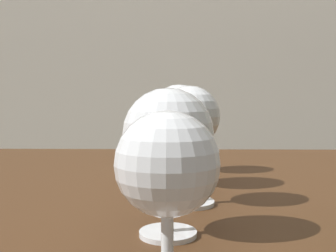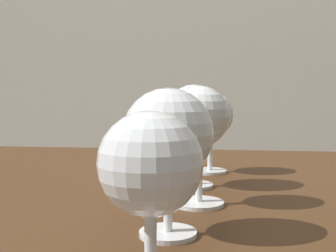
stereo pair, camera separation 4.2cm
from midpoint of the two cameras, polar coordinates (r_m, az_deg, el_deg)
dining_table at (r=0.66m, az=4.72°, el=-14.86°), size 1.54×0.89×0.70m
wine_glass_rose at (r=0.30m, az=-4.09°, el=-5.73°), size 0.08×0.08×0.13m
wine_glass_pinot at (r=0.42m, az=-2.86°, el=-1.27°), size 0.09×0.09×0.15m
wine_glass_cabernet at (r=0.53m, az=0.71°, el=0.78°), size 0.08×0.08×0.15m
wine_glass_amber at (r=0.64m, az=-0.35°, el=1.37°), size 0.09×0.09×0.16m
wine_glass_port at (r=0.76m, az=1.53°, el=1.26°), size 0.08×0.08×0.14m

